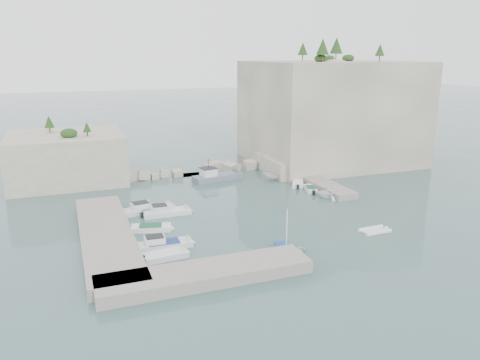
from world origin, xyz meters
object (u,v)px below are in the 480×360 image
object	(u,v)px
inflatable_dinghy	(374,232)
rowboat	(286,254)
tender_east_c	(298,185)
tender_east_d	(276,180)
motorboat_a	(149,211)
motorboat_c	(151,230)
motorboat_e	(166,258)
tender_east_a	(328,198)
motorboat_d	(164,248)
tender_east_b	(310,191)
work_boat	(217,180)
motorboat_b	(167,215)

from	to	relation	value
inflatable_dinghy	rowboat	bearing A→B (deg)	-173.23
tender_east_c	tender_east_d	world-z (taller)	tender_east_d
motorboat_a	motorboat_c	xyz separation A→B (m)	(-0.85, -6.27, 0.00)
motorboat_a	tender_east_c	size ratio (longest dim) A/B	1.43
motorboat_e	tender_east_a	bearing A→B (deg)	18.70
motorboat_d	tender_east_b	size ratio (longest dim) A/B	1.62
inflatable_dinghy	work_boat	distance (m)	27.47
motorboat_a	tender_east_a	world-z (taller)	tender_east_a
motorboat_c	work_boat	size ratio (longest dim) A/B	0.58
inflatable_dinghy	tender_east_a	world-z (taller)	tender_east_a
motorboat_a	tender_east_a	distance (m)	23.24
work_boat	tender_east_a	bearing A→B (deg)	-61.93
motorboat_a	tender_east_d	xyz separation A→B (m)	(20.43, 7.64, 0.00)
motorboat_b	work_boat	distance (m)	16.37
motorboat_c	rowboat	xyz separation A→B (m)	(10.84, -10.66, 0.00)
motorboat_d	inflatable_dinghy	bearing A→B (deg)	-8.31
tender_east_d	work_boat	xyz separation A→B (m)	(-8.25, 3.13, 0.00)
motorboat_b	rowboat	size ratio (longest dim) A/B	1.41
tender_east_b	tender_east_c	distance (m)	3.50
motorboat_c	tender_east_a	world-z (taller)	tender_east_a
tender_east_c	motorboat_a	bearing A→B (deg)	127.41
rowboat	motorboat_d	bearing A→B (deg)	69.94
rowboat	motorboat_b	bearing A→B (deg)	36.70
motorboat_e	tender_east_a	xyz separation A→B (m)	(23.91, 10.97, 0.00)
tender_east_d	work_boat	bearing A→B (deg)	85.26
motorboat_b	tender_east_c	world-z (taller)	motorboat_b
rowboat	tender_east_c	world-z (taller)	rowboat
tender_east_b	tender_east_d	world-z (taller)	tender_east_d
motorboat_b	tender_east_b	size ratio (longest dim) A/B	1.60
motorboat_c	tender_east_b	bearing A→B (deg)	31.24
motorboat_b	tender_east_d	size ratio (longest dim) A/B	1.38
tender_east_c	tender_east_d	bearing A→B (deg)	53.76
tender_east_a	work_boat	distance (m)	17.36
motorboat_a	motorboat_e	xyz separation A→B (m)	(-0.83, -13.71, 0.00)
motorboat_d	tender_east_d	size ratio (longest dim) A/B	1.39
inflatable_dinghy	motorboat_d	bearing A→B (deg)	167.74
motorboat_b	motorboat_d	xyz separation A→B (m)	(-2.32, -9.41, 0.00)
tender_east_a	tender_east_b	world-z (taller)	tender_east_a
motorboat_a	motorboat_b	distance (m)	2.62
tender_east_b	work_boat	size ratio (longest dim) A/B	0.46
tender_east_c	motorboat_d	bearing A→B (deg)	151.02
motorboat_a	motorboat_d	size ratio (longest dim) A/B	1.11
motorboat_c	motorboat_e	distance (m)	7.44
motorboat_d	inflatable_dinghy	size ratio (longest dim) A/B	1.79
motorboat_c	tender_east_d	xyz separation A→B (m)	(21.28, 13.91, 0.00)
motorboat_c	rowboat	size ratio (longest dim) A/B	1.09
motorboat_a	motorboat_b	bearing A→B (deg)	-55.45
motorboat_c	tender_east_a	bearing A→B (deg)	22.91
rowboat	work_boat	world-z (taller)	work_boat
inflatable_dinghy	work_boat	world-z (taller)	work_boat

